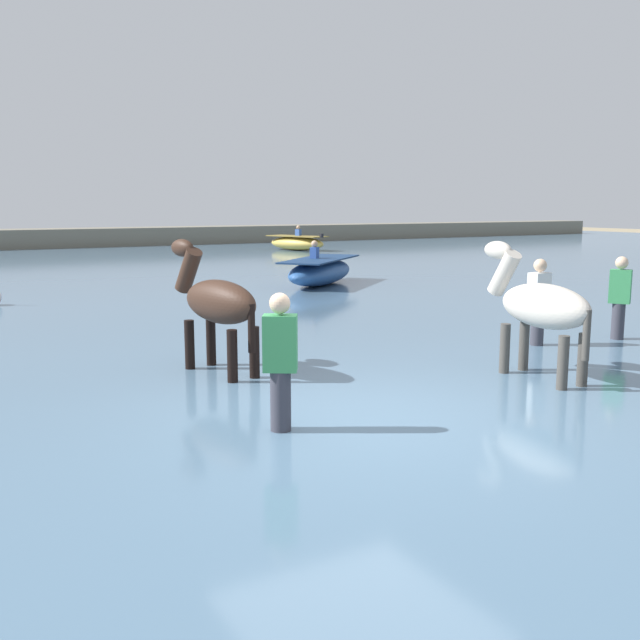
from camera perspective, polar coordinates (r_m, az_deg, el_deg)
name	(u,v)px	position (r m, az deg, el deg)	size (l,w,h in m)	color
ground_plane	(358,446)	(7.45, 3.06, -9.99)	(120.00, 120.00, 0.00)	gray
water_surface	(114,309)	(16.52, -16.05, 0.83)	(90.00, 90.00, 0.30)	slate
horse_lead_dark_bay	(217,305)	(9.24, -8.22, 1.20)	(0.76, 1.84, 1.99)	#382319
horse_trailing_pinto	(540,309)	(9.24, 17.10, 0.83)	(0.50, 1.80, 1.97)	beige
boat_mid_channel	(320,271)	(19.42, 0.03, 3.89)	(3.55, 3.31, 1.19)	#28518E
boat_far_inshore	(297,243)	(34.18, -1.84, 6.15)	(2.18, 3.39, 1.17)	gold
person_wading_mid	(538,308)	(11.48, 16.98, 0.89)	(0.33, 0.21, 1.63)	#383842
person_onlooker_left	(619,304)	(12.44, 22.71, 1.19)	(0.34, 0.38, 1.63)	#383842
person_wading_close	(280,372)	(6.83, -3.17, -4.18)	(0.38, 0.34, 1.63)	#383842
far_shoreline	(0,242)	(38.54, -24.11, 5.67)	(80.00, 2.40, 1.23)	#706B5B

